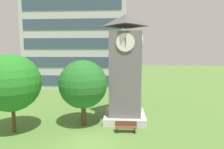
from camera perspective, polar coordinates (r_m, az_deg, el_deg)
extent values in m
plane|color=#567F38|center=(14.82, -6.97, -19.50)|extent=(160.00, 160.00, 0.00)
cube|color=#B7BCC6|center=(39.04, -9.62, 8.85)|extent=(18.36, 11.90, 16.00)
cube|color=#384C60|center=(33.57, -11.77, -1.81)|extent=(16.89, 0.10, 1.80)
cube|color=#384C60|center=(33.25, -11.90, 3.65)|extent=(16.89, 0.10, 1.80)
cube|color=#384C60|center=(33.23, -12.04, 9.16)|extent=(16.89, 0.10, 1.80)
cube|color=#384C60|center=(33.53, -12.18, 14.63)|extent=(16.89, 0.10, 1.80)
cube|color=#384C60|center=(34.12, -12.33, 19.96)|extent=(16.89, 0.10, 1.80)
cube|color=slate|center=(18.02, 3.95, -0.75)|extent=(2.88, 2.88, 8.38)
cube|color=beige|center=(18.93, 3.85, -12.51)|extent=(3.89, 3.89, 0.60)
pyramid|color=#555155|center=(18.09, 4.09, 16.02)|extent=(3.17, 3.17, 1.07)
cylinder|color=white|center=(16.38, 4.05, 9.66)|extent=(1.59, 0.12, 1.59)
cylinder|color=white|center=(17.95, 8.90, 9.35)|extent=(0.12, 1.59, 1.59)
cube|color=black|center=(16.32, 4.06, 10.17)|extent=(0.07, 0.08, 0.48)
cube|color=black|center=(16.30, 4.06, 9.67)|extent=(0.03, 0.06, 0.71)
cube|color=brown|center=(16.05, 4.21, -15.57)|extent=(1.81, 0.53, 0.06)
cube|color=brown|center=(16.17, 4.19, -14.52)|extent=(1.80, 0.10, 0.40)
cube|color=black|center=(16.13, 1.54, -16.31)|extent=(0.09, 0.43, 0.45)
cube|color=black|center=(16.18, 6.86, -16.28)|extent=(0.09, 0.43, 0.45)
cylinder|color=#513823|center=(17.46, -8.56, -11.39)|extent=(0.41, 0.41, 2.25)
sphere|color=#257028|center=(16.83, -8.72, -2.89)|extent=(4.27, 4.27, 4.27)
cylinder|color=#513823|center=(17.75, -27.56, -11.38)|extent=(0.28, 0.28, 2.50)
sphere|color=#278025|center=(17.12, -28.09, -2.21)|extent=(4.61, 4.61, 4.61)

